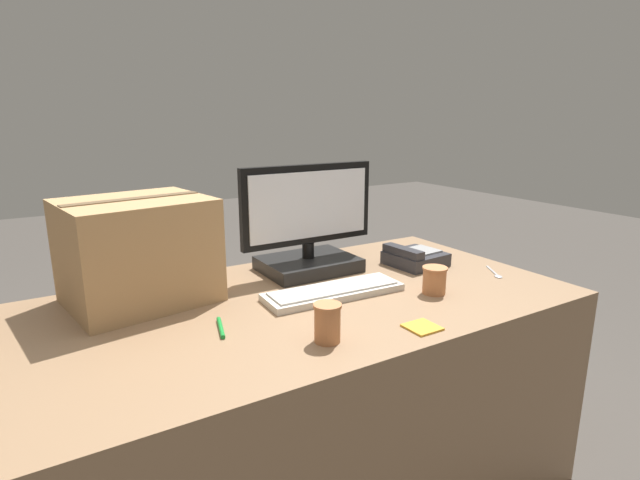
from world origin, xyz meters
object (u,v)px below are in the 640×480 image
(desk_phone, at_px, (414,257))
(paper_cup_left, at_px, (327,323))
(spoon, at_px, (496,274))
(sticky_note_pad, at_px, (422,327))
(paper_cup_right, at_px, (434,280))
(cardboard_box, at_px, (138,251))
(monitor, at_px, (308,233))
(pen_marker, at_px, (221,328))
(keyboard, at_px, (334,291))

(desk_phone, bearing_deg, paper_cup_left, -153.30)
(paper_cup_left, relative_size, spoon, 0.78)
(sticky_note_pad, bearing_deg, paper_cup_right, 39.91)
(spoon, xyz_separation_m, cardboard_box, (-1.15, 0.41, 0.16))
(monitor, distance_m, sticky_note_pad, 0.63)
(spoon, distance_m, pen_marker, 1.02)
(paper_cup_right, relative_size, pen_marker, 0.71)
(keyboard, xyz_separation_m, paper_cup_right, (0.29, -0.15, 0.03))
(desk_phone, height_order, spoon, desk_phone)
(monitor, bearing_deg, paper_cup_left, -115.59)
(pen_marker, bearing_deg, paper_cup_left, -120.31)
(paper_cup_right, distance_m, spoon, 0.33)
(cardboard_box, bearing_deg, paper_cup_right, -27.71)
(paper_cup_left, bearing_deg, cardboard_box, 121.64)
(monitor, distance_m, cardboard_box, 0.60)
(monitor, distance_m, pen_marker, 0.59)
(paper_cup_right, height_order, spoon, paper_cup_right)
(pen_marker, bearing_deg, spoon, -78.69)
(paper_cup_right, xyz_separation_m, pen_marker, (-0.69, 0.09, -0.04))
(paper_cup_right, bearing_deg, pen_marker, 172.35)
(monitor, relative_size, sticky_note_pad, 6.14)
(monitor, relative_size, keyboard, 1.12)
(sticky_note_pad, bearing_deg, monitor, 90.32)
(paper_cup_left, xyz_separation_m, cardboard_box, (-0.34, 0.55, 0.11))
(pen_marker, bearing_deg, monitor, -39.58)
(spoon, bearing_deg, monitor, -94.62)
(paper_cup_right, relative_size, sticky_note_pad, 1.04)
(desk_phone, distance_m, sticky_note_pad, 0.59)
(spoon, xyz_separation_m, sticky_note_pad, (-0.55, -0.21, 0.00))
(paper_cup_right, xyz_separation_m, cardboard_box, (-0.82, 0.43, 0.12))
(desk_phone, bearing_deg, monitor, 153.59)
(desk_phone, xyz_separation_m, sticky_note_pad, (-0.38, -0.46, -0.03))
(monitor, relative_size, cardboard_box, 1.14)
(monitor, xyz_separation_m, spoon, (0.55, -0.40, -0.14))
(sticky_note_pad, bearing_deg, cardboard_box, 134.29)
(desk_phone, bearing_deg, pen_marker, -172.66)
(keyboard, bearing_deg, monitor, 79.52)
(desk_phone, relative_size, pen_marker, 1.66)
(cardboard_box, height_order, sticky_note_pad, cardboard_box)
(keyboard, height_order, pen_marker, keyboard)
(monitor, relative_size, paper_cup_left, 5.14)
(paper_cup_right, height_order, pen_marker, paper_cup_right)
(pen_marker, bearing_deg, cardboard_box, 36.18)
(pen_marker, relative_size, sticky_note_pad, 1.47)
(cardboard_box, distance_m, pen_marker, 0.39)
(spoon, relative_size, sticky_note_pad, 1.54)
(paper_cup_right, bearing_deg, keyboard, 151.96)
(keyboard, xyz_separation_m, sticky_note_pad, (0.07, -0.34, -0.01))
(monitor, relative_size, desk_phone, 2.51)
(keyboard, xyz_separation_m, cardboard_box, (-0.53, 0.28, 0.15))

